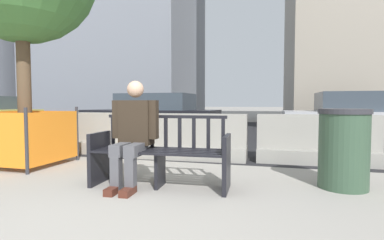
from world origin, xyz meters
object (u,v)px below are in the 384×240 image
(seated_person, at_px, (133,131))
(construction_fence, at_px, (26,136))
(street_bench, at_px, (161,155))
(jersey_barrier_right, at_px, (316,143))
(jersey_barrier_centre, at_px, (193,140))
(car_sedan_mid, at_px, (367,116))
(jersey_barrier_left, at_px, (88,136))
(trash_bin, at_px, (344,148))
(car_sedan_far, at_px, (153,113))

(seated_person, xyz_separation_m, construction_fence, (-2.35, 0.73, -0.20))
(street_bench, bearing_deg, jersey_barrier_right, 45.59)
(jersey_barrier_centre, height_order, construction_fence, construction_fence)
(construction_fence, xyz_separation_m, car_sedan_mid, (6.52, 5.17, 0.20))
(jersey_barrier_left, bearing_deg, seated_person, -45.31)
(street_bench, distance_m, trash_bin, 2.23)
(street_bench, bearing_deg, car_sedan_mid, 56.61)
(seated_person, distance_m, jersey_barrier_right, 3.26)
(jersey_barrier_centre, height_order, car_sedan_far, car_sedan_far)
(construction_fence, bearing_deg, jersey_barrier_left, 82.20)
(jersey_barrier_left, height_order, trash_bin, trash_bin)
(car_sedan_mid, bearing_deg, seated_person, -125.28)
(jersey_barrier_centre, xyz_separation_m, jersey_barrier_left, (-2.37, 0.15, 0.00))
(jersey_barrier_centre, bearing_deg, construction_fence, -153.19)
(jersey_barrier_centre, relative_size, trash_bin, 2.10)
(seated_person, bearing_deg, jersey_barrier_centre, 83.74)
(street_bench, height_order, car_sedan_mid, car_sedan_mid)
(street_bench, bearing_deg, car_sedan_far, 113.56)
(street_bench, height_order, jersey_barrier_right, street_bench)
(car_sedan_mid, distance_m, car_sedan_far, 6.52)
(car_sedan_mid, bearing_deg, jersey_barrier_right, -115.53)
(jersey_barrier_left, distance_m, car_sedan_far, 4.05)
(car_sedan_far, bearing_deg, car_sedan_mid, -2.71)
(jersey_barrier_left, height_order, construction_fence, construction_fence)
(jersey_barrier_right, bearing_deg, construction_fence, -163.00)
(trash_bin, bearing_deg, seated_person, -166.78)
(jersey_barrier_centre, distance_m, trash_bin, 2.70)
(seated_person, bearing_deg, car_sedan_far, 110.66)
(jersey_barrier_centre, distance_m, jersey_barrier_right, 2.18)
(street_bench, relative_size, trash_bin, 1.77)
(seated_person, bearing_deg, street_bench, 12.27)
(construction_fence, distance_m, car_sedan_far, 5.48)
(jersey_barrier_right, relative_size, car_sedan_mid, 0.44)
(street_bench, xyz_separation_m, car_sedan_far, (-2.67, 6.13, 0.30))
(car_sedan_mid, bearing_deg, construction_fence, -141.59)
(car_sedan_mid, bearing_deg, jersey_barrier_left, -149.51)
(jersey_barrier_left, xyz_separation_m, construction_fence, (-0.20, -1.45, 0.15))
(car_sedan_mid, bearing_deg, trash_bin, -107.44)
(seated_person, relative_size, car_sedan_far, 0.28)
(street_bench, distance_m, car_sedan_far, 6.70)
(construction_fence, xyz_separation_m, trash_bin, (4.85, -0.14, -0.00))
(construction_fence, height_order, car_sedan_mid, car_sedan_mid)
(jersey_barrier_centre, bearing_deg, jersey_barrier_left, 176.43)
(jersey_barrier_right, bearing_deg, street_bench, -134.41)
(seated_person, relative_size, trash_bin, 1.36)
(street_bench, height_order, construction_fence, construction_fence)
(street_bench, xyz_separation_m, jersey_barrier_left, (-2.49, 2.10, -0.06))
(seated_person, relative_size, car_sedan_mid, 0.29)
(jersey_barrier_left, bearing_deg, street_bench, -40.23)
(street_bench, bearing_deg, trash_bin, 13.36)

